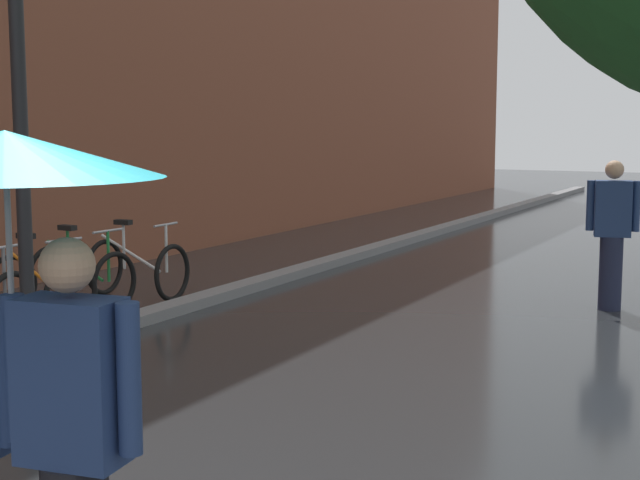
{
  "coord_description": "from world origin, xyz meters",
  "views": [
    {
      "loc": [
        3.01,
        -2.09,
        2.14
      ],
      "look_at": [
        0.14,
        3.46,
        1.35
      ],
      "focal_mm": 52.09,
      "sensor_mm": 36.0,
      "label": 1
    }
  ],
  "objects_px": {
    "couple_under_umbrella": "(10,305)",
    "pedestrian_walking_midground": "(612,234)",
    "parked_bicycle_4": "(82,276)",
    "street_lamp_post": "(19,85)",
    "parked_bicycle_3": "(40,288)",
    "parked_bicycle_5": "(138,268)"
  },
  "relations": [
    {
      "from": "couple_under_umbrella",
      "to": "street_lamp_post",
      "type": "distance_m",
      "value": 4.33
    },
    {
      "from": "couple_under_umbrella",
      "to": "pedestrian_walking_midground",
      "type": "bearing_deg",
      "value": 84.47
    },
    {
      "from": "parked_bicycle_4",
      "to": "street_lamp_post",
      "type": "xyz_separation_m",
      "value": [
        1.73,
        -2.58,
        2.06
      ]
    },
    {
      "from": "parked_bicycle_4",
      "to": "pedestrian_walking_midground",
      "type": "xyz_separation_m",
      "value": [
        5.47,
        2.72,
        0.5
      ]
    },
    {
      "from": "street_lamp_post",
      "to": "pedestrian_walking_midground",
      "type": "xyz_separation_m",
      "value": [
        3.75,
        5.29,
        -1.56
      ]
    },
    {
      "from": "parked_bicycle_3",
      "to": "couple_under_umbrella",
      "type": "bearing_deg",
      "value": -46.55
    },
    {
      "from": "parked_bicycle_3",
      "to": "parked_bicycle_4",
      "type": "height_order",
      "value": "same"
    },
    {
      "from": "parked_bicycle_3",
      "to": "pedestrian_walking_midground",
      "type": "height_order",
      "value": "pedestrian_walking_midground"
    },
    {
      "from": "parked_bicycle_4",
      "to": "street_lamp_post",
      "type": "bearing_deg",
      "value": -56.15
    },
    {
      "from": "couple_under_umbrella",
      "to": "street_lamp_post",
      "type": "height_order",
      "value": "street_lamp_post"
    },
    {
      "from": "parked_bicycle_3",
      "to": "street_lamp_post",
      "type": "relative_size",
      "value": 0.28
    },
    {
      "from": "parked_bicycle_5",
      "to": "parked_bicycle_4",
      "type": "bearing_deg",
      "value": -103.36
    },
    {
      "from": "parked_bicycle_4",
      "to": "pedestrian_walking_midground",
      "type": "distance_m",
      "value": 6.13
    },
    {
      "from": "couple_under_umbrella",
      "to": "street_lamp_post",
      "type": "xyz_separation_m",
      "value": [
        -2.94,
        3.02,
        0.99
      ]
    },
    {
      "from": "parked_bicycle_3",
      "to": "pedestrian_walking_midground",
      "type": "relative_size",
      "value": 0.68
    },
    {
      "from": "parked_bicycle_4",
      "to": "parked_bicycle_5",
      "type": "relative_size",
      "value": 1.02
    },
    {
      "from": "parked_bicycle_3",
      "to": "couple_under_umbrella",
      "type": "xyz_separation_m",
      "value": [
        4.52,
        -4.77,
        1.07
      ]
    },
    {
      "from": "street_lamp_post",
      "to": "parked_bicycle_3",
      "type": "bearing_deg",
      "value": 132.01
    },
    {
      "from": "parked_bicycle_4",
      "to": "parked_bicycle_5",
      "type": "distance_m",
      "value": 0.82
    },
    {
      "from": "parked_bicycle_4",
      "to": "pedestrian_walking_midground",
      "type": "relative_size",
      "value": 0.65
    },
    {
      "from": "couple_under_umbrella",
      "to": "pedestrian_walking_midground",
      "type": "xyz_separation_m",
      "value": [
        0.8,
        8.31,
        -0.57
      ]
    },
    {
      "from": "parked_bicycle_3",
      "to": "street_lamp_post",
      "type": "distance_m",
      "value": 3.13
    }
  ]
}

